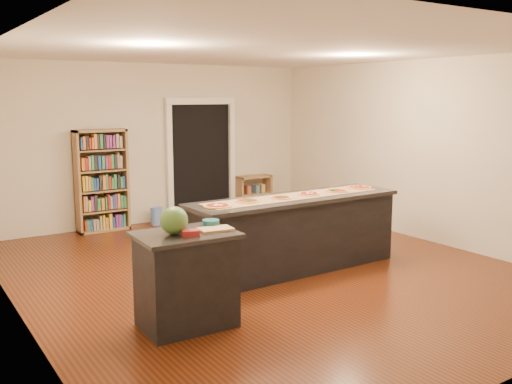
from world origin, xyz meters
TOP-DOWN VIEW (x-y plane):
  - room at (0.00, 0.00)m, footprint 6.00×7.00m
  - doorway at (0.90, 3.46)m, footprint 1.40×0.09m
  - kitchen_island at (0.34, -0.21)m, footprint 2.93×0.79m
  - side_counter at (-1.67, -1.12)m, footprint 0.95×0.70m
  - bookshelf at (-1.05, 3.30)m, footprint 0.85×0.30m
  - low_shelf at (1.95, 3.30)m, footprint 0.71×0.30m
  - waste_bin at (-0.12, 3.24)m, footprint 0.21×0.21m
  - kraft_paper at (0.33, -0.18)m, footprint 2.55×0.52m
  - watermelon at (-1.78, -1.11)m, footprint 0.27×0.27m
  - cutting_board at (-1.37, -1.18)m, footprint 0.35×0.25m
  - package_red at (-1.68, -1.26)m, footprint 0.19×0.16m
  - package_teal at (-1.32, -1.00)m, footprint 0.17×0.17m
  - pizza_a at (-0.83, -0.26)m, footprint 0.34×0.34m
  - pizza_b at (-0.37, -0.18)m, footprint 0.30×0.30m
  - pizza_c at (0.10, -0.22)m, footprint 0.28×0.28m
  - pizza_d at (0.57, -0.20)m, footprint 0.28×0.28m
  - pizza_e at (1.04, -0.21)m, footprint 0.29×0.29m
  - pizza_f at (1.50, -0.15)m, footprint 0.31×0.31m

SIDE VIEW (x-z plane):
  - waste_bin at x=-0.12m, z-range 0.00..0.31m
  - low_shelf at x=1.95m, z-range 0.00..0.71m
  - side_counter at x=-1.67m, z-range 0.00..0.95m
  - kitchen_island at x=0.34m, z-range 0.00..0.97m
  - bookshelf at x=-1.05m, z-range 0.00..1.70m
  - cutting_board at x=-1.37m, z-range 0.94..0.96m
  - kraft_paper at x=0.33m, z-range 0.97..0.97m
  - package_red at x=-1.68m, z-range 0.94..1.00m
  - package_teal at x=-1.32m, z-range 0.94..1.01m
  - pizza_a at x=-0.83m, z-range 0.97..0.99m
  - pizza_d at x=0.57m, z-range 0.97..0.99m
  - pizza_b at x=-0.37m, z-range 0.97..0.99m
  - pizza_c at x=0.10m, z-range 0.97..0.99m
  - pizza_f at x=1.50m, z-range 0.97..0.99m
  - pizza_e at x=1.04m, z-range 0.97..0.99m
  - watermelon at x=-1.78m, z-range 0.94..1.21m
  - doorway at x=0.90m, z-range 0.10..2.31m
  - room at x=0.00m, z-range 0.00..2.80m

